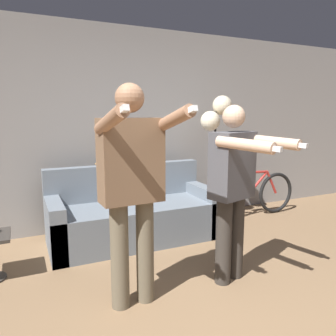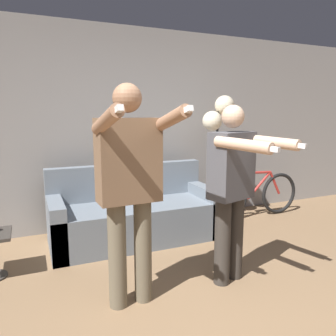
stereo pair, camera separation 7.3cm
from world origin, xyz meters
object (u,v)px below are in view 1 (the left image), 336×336
bicycle (252,195)px  floor_lamp (216,120)px  couch (134,216)px  person_right (234,184)px  person_left (132,180)px  cat (115,159)px

bicycle → floor_lamp: bearing=-177.8°
couch → floor_lamp: floor_lamp is taller
couch → person_right: (0.48, -1.30, 0.61)m
person_left → floor_lamp: size_ratio=0.99×
couch → person_right: 1.51m
couch → person_right: person_right is taller
couch → person_left: 1.55m
person_right → cat: bearing=94.3°
couch → cat: cat is taller
person_left → floor_lamp: floor_lamp is taller
floor_lamp → person_left: bearing=-139.5°
person_left → couch: bearing=69.0°
couch → bicycle: (1.85, 0.12, 0.04)m
couch → cat: 0.73m
cat → floor_lamp: (1.32, -0.20, 0.46)m
person_left → bicycle: size_ratio=1.13×
cat → bicycle: size_ratio=0.27×
floor_lamp → person_right: bearing=-116.9°
bicycle → person_left: bearing=-148.3°
couch → bicycle: size_ratio=1.29×
person_right → floor_lamp: bearing=46.5°
person_right → bicycle: person_right is taller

